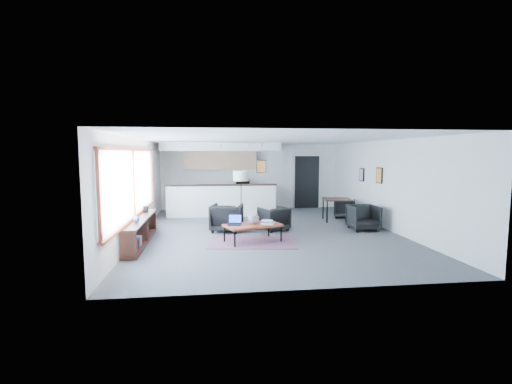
{
  "coord_description": "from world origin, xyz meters",
  "views": [
    {
      "loc": [
        -1.62,
        -10.19,
        2.22
      ],
      "look_at": [
        -0.28,
        0.4,
        1.1
      ],
      "focal_mm": 26.0,
      "sensor_mm": 36.0,
      "label": 1
    }
  ],
  "objects": [
    {
      "name": "track_light",
      "position": [
        -0.59,
        2.2,
        2.53
      ],
      "size": [
        1.6,
        0.07,
        0.15
      ],
      "color": "silver",
      "rests_on": "room"
    },
    {
      "name": "coffee_table",
      "position": [
        -0.56,
        -1.15,
        0.42
      ],
      "size": [
        1.55,
        1.17,
        0.45
      ],
      "rotation": [
        0.0,
        0.0,
        0.35
      ],
      "color": "maroon",
      "rests_on": "floor"
    },
    {
      "name": "armchair_right",
      "position": [
        0.21,
        0.21,
        0.37
      ],
      "size": [
        0.93,
        0.91,
        0.75
      ],
      "primitive_type": "imported",
      "rotation": [
        0.0,
        0.0,
        3.54
      ],
      "color": "black",
      "rests_on": "floor"
    },
    {
      "name": "room",
      "position": [
        0.0,
        0.0,
        1.3
      ],
      "size": [
        7.02,
        9.02,
        2.62
      ],
      "color": "#464648",
      "rests_on": "ground"
    },
    {
      "name": "window",
      "position": [
        -3.46,
        -0.9,
        1.46
      ],
      "size": [
        0.1,
        5.95,
        1.66
      ],
      "color": "#8CBFFF",
      "rests_on": "room"
    },
    {
      "name": "ceramic_pot",
      "position": [
        -0.53,
        -1.12,
        0.59
      ],
      "size": [
        0.28,
        0.28,
        0.28
      ],
      "rotation": [
        0.0,
        0.0,
        0.02
      ],
      "color": "gray",
      "rests_on": "coffee_table"
    },
    {
      "name": "kitchenette",
      "position": [
        -1.2,
        3.71,
        1.38
      ],
      "size": [
        4.2,
        1.96,
        2.6
      ],
      "color": "white",
      "rests_on": "floor"
    },
    {
      "name": "dining_chair_far",
      "position": [
        3.0,
        1.97,
        0.3
      ],
      "size": [
        0.75,
        0.73,
        0.61
      ],
      "primitive_type": "imported",
      "rotation": [
        0.0,
        0.0,
        2.76
      ],
      "color": "black",
      "rests_on": "floor"
    },
    {
      "name": "floor_lamp",
      "position": [
        -0.64,
        1.23,
        1.46
      ],
      "size": [
        0.58,
        0.58,
        1.67
      ],
      "rotation": [
        0.0,
        0.0,
        0.23
      ],
      "color": "black",
      "rests_on": "floor"
    },
    {
      "name": "dining_chair_near",
      "position": [
        2.78,
        -0.12,
        0.34
      ],
      "size": [
        0.67,
        0.63,
        0.69
      ],
      "primitive_type": "imported",
      "rotation": [
        0.0,
        0.0,
        0.01
      ],
      "color": "black",
      "rests_on": "floor"
    },
    {
      "name": "doorway",
      "position": [
        2.3,
        4.42,
        1.07
      ],
      "size": [
        1.1,
        0.12,
        2.15
      ],
      "color": "black",
      "rests_on": "room"
    },
    {
      "name": "laptop",
      "position": [
        -1.0,
        -1.09,
        0.52
      ],
      "size": [
        0.38,
        0.33,
        0.24
      ],
      "rotation": [
        0.0,
        0.0,
        -0.19
      ],
      "color": "black",
      "rests_on": "coffee_table"
    },
    {
      "name": "wall_art_upper",
      "position": [
        3.47,
        1.7,
        1.5
      ],
      "size": [
        0.03,
        0.34,
        0.44
      ],
      "color": "black",
      "rests_on": "room"
    },
    {
      "name": "dining_table",
      "position": [
        2.53,
        1.42,
        0.67
      ],
      "size": [
        0.98,
        0.98,
        0.73
      ],
      "rotation": [
        0.0,
        0.0,
        -0.14
      ],
      "color": "black",
      "rests_on": "floor"
    },
    {
      "name": "console",
      "position": [
        -3.3,
        -1.05,
        0.33
      ],
      "size": [
        0.35,
        3.0,
        0.8
      ],
      "color": "black",
      "rests_on": "floor"
    },
    {
      "name": "microwave",
      "position": [
        -0.33,
        4.15,
        1.1
      ],
      "size": [
        0.52,
        0.32,
        0.34
      ],
      "primitive_type": "imported",
      "rotation": [
        0.0,
        0.0,
        0.09
      ],
      "color": "black",
      "rests_on": "kitchenette"
    },
    {
      "name": "kilim_rug",
      "position": [
        -0.56,
        -1.15,
        0.01
      ],
      "size": [
        2.31,
        1.72,
        0.01
      ],
      "rotation": [
        0.0,
        0.0,
        -0.13
      ],
      "color": "#5C3548",
      "rests_on": "floor"
    },
    {
      "name": "coaster",
      "position": [
        -0.53,
        -1.32,
        0.45
      ],
      "size": [
        0.11,
        0.11,
        0.01
      ],
      "rotation": [
        0.0,
        0.0,
        -0.08
      ],
      "color": "#E5590C",
      "rests_on": "coffee_table"
    },
    {
      "name": "armchair_left",
      "position": [
        -1.14,
        0.23,
        0.43
      ],
      "size": [
        1.01,
        0.97,
        0.86
      ],
      "primitive_type": "imported",
      "rotation": [
        0.0,
        0.0,
        2.88
      ],
      "color": "black",
      "rests_on": "floor"
    },
    {
      "name": "book_stack",
      "position": [
        -0.19,
        -1.14,
        0.5
      ],
      "size": [
        0.38,
        0.34,
        0.1
      ],
      "rotation": [
        0.0,
        0.0,
        -0.36
      ],
      "color": "silver",
      "rests_on": "coffee_table"
    },
    {
      "name": "wall_art_lower",
      "position": [
        3.47,
        0.4,
        1.55
      ],
      "size": [
        0.03,
        0.38,
        0.48
      ],
      "color": "black",
      "rests_on": "room"
    }
  ]
}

